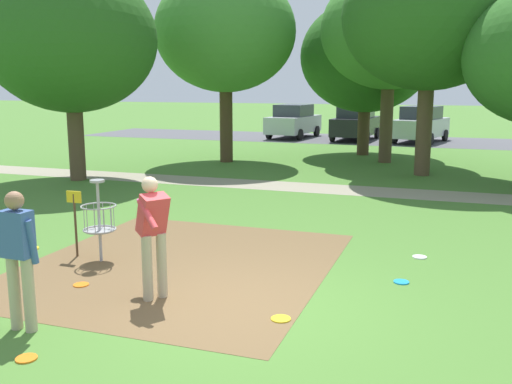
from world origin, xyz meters
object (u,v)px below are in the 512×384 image
object	(u,v)px
tree_mid_right	(225,32)
tree_far_center	(366,56)
frisbee_by_tee	(81,285)
parked_car_center_right	(421,124)
tree_near_right	(430,16)
frisbee_far_left	(26,358)
tree_far_left	(70,39)
disc_golf_basket	(96,217)
tree_near_left	(390,30)
player_throwing	(153,229)
frisbee_near_basket	(401,282)
frisbee_far_right	(420,257)
player_foreground_watching	(19,253)
parked_car_leftmost	(294,121)
frisbee_mid_grass	(281,319)
parked_car_center_left	(356,123)

from	to	relation	value
tree_mid_right	tree_far_center	size ratio (longest dim) A/B	1.11
frisbee_by_tee	parked_car_center_right	bearing A→B (deg)	81.64
tree_near_right	parked_car_center_right	bearing A→B (deg)	93.48
tree_near_right	tree_far_center	xyz separation A→B (m)	(-2.67, 4.87, -0.98)
frisbee_far_left	tree_far_left	distance (m)	12.93
disc_golf_basket	tree_far_left	bearing A→B (deg)	128.26
tree_near_left	tree_mid_right	world-z (taller)	tree_mid_right
player_throwing	parked_car_center_right	xyz separation A→B (m)	(2.20, 23.83, -0.06)
frisbee_near_basket	tree_mid_right	distance (m)	14.85
frisbee_far_right	frisbee_near_basket	bearing A→B (deg)	-97.55
player_foreground_watching	tree_far_left	size ratio (longest dim) A/B	0.26
frisbee_by_tee	parked_car_center_right	distance (m)	24.02
player_throwing	frisbee_near_basket	size ratio (longest dim) A/B	7.41
tree_near_right	tree_mid_right	xyz separation A→B (m)	(-7.30, 0.96, -0.20)
player_throwing	tree_far_left	bearing A→B (deg)	131.55
frisbee_far_left	tree_far_left	bearing A→B (deg)	123.61
disc_golf_basket	player_throwing	xyz separation A→B (m)	(1.75, -1.21, 0.23)
tree_far_left	parked_car_leftmost	size ratio (longest dim) A/B	1.47
frisbee_mid_grass	frisbee_far_right	bearing A→B (deg)	65.53
parked_car_center_right	tree_near_right	bearing A→B (deg)	-86.52
parked_car_center_left	tree_near_left	bearing A→B (deg)	-73.45
player_throwing	frisbee_mid_grass	size ratio (longest dim) A/B	6.71
player_throwing	parked_car_leftmost	distance (m)	24.59
disc_golf_basket	tree_near_right	distance (m)	13.04
player_foreground_watching	frisbee_by_tee	xyz separation A→B (m)	(-0.30, 1.53, -0.96)
player_foreground_watching	parked_car_center_right	bearing A→B (deg)	82.80
tree_mid_right	frisbee_near_basket	bearing A→B (deg)	-57.23
disc_golf_basket	parked_car_center_right	world-z (taller)	parked_car_center_right
tree_near_right	parked_car_leftmost	bearing A→B (deg)	123.18
frisbee_far_right	frisbee_mid_grass	bearing A→B (deg)	-114.47
tree_far_left	parked_car_leftmost	xyz separation A→B (m)	(2.54, 16.02, -3.33)
tree_far_left	parked_car_center_left	size ratio (longest dim) A/B	1.50
disc_golf_basket	frisbee_far_left	world-z (taller)	disc_golf_basket
disc_golf_basket	frisbee_mid_grass	size ratio (longest dim) A/B	5.45
tree_near_left	parked_car_leftmost	bearing A→B (deg)	124.50
frisbee_far_left	frisbee_far_right	xyz separation A→B (m)	(3.81, 5.22, 0.00)
disc_golf_basket	parked_car_leftmost	distance (m)	23.12
tree_far_left	parked_car_center_left	distance (m)	17.22
frisbee_mid_grass	parked_car_leftmost	distance (m)	25.16
frisbee_mid_grass	parked_car_center_right	xyz separation A→B (m)	(0.34, 23.97, 0.91)
tree_near_right	parked_car_center_left	xyz separation A→B (m)	(-4.04, 11.28, -4.12)
tree_near_left	frisbee_by_tee	bearing A→B (deg)	-99.89
tree_far_center	parked_car_leftmost	size ratio (longest dim) A/B	1.45
disc_golf_basket	player_foreground_watching	world-z (taller)	player_foreground_watching
frisbee_far_left	frisbee_far_right	size ratio (longest dim) A/B	0.96
tree_mid_right	parked_car_center_right	size ratio (longest dim) A/B	1.57
frisbee_mid_grass	parked_car_center_left	size ratio (longest dim) A/B	0.06
parked_car_leftmost	frisbee_mid_grass	bearing A→B (deg)	-74.97
parked_car_center_left	player_throwing	bearing A→B (deg)	-87.23
frisbee_by_tee	parked_car_center_left	size ratio (longest dim) A/B	0.05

